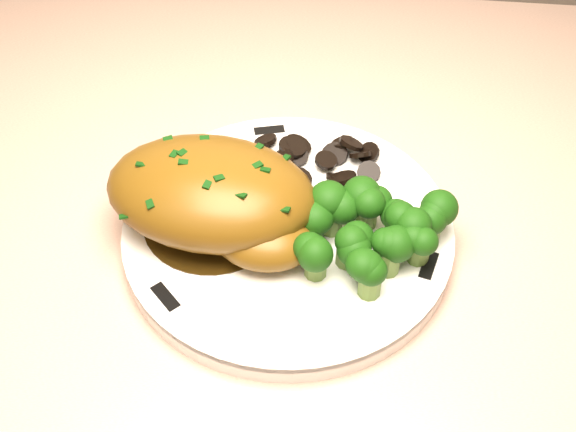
# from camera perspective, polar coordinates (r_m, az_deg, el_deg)

# --- Properties ---
(plate) EXTENTS (0.32, 0.32, 0.02)m
(plate) POSITION_cam_1_polar(r_m,az_deg,el_deg) (0.56, 0.00, -1.27)
(plate) COLOR white
(plate) RESTS_ON counter
(rim_accent_0) EXTENTS (0.03, 0.02, 0.00)m
(rim_accent_0) POSITION_cam_1_polar(r_m,az_deg,el_deg) (0.63, -1.49, 6.77)
(rim_accent_0) COLOR black
(rim_accent_0) RESTS_ON plate
(rim_accent_1) EXTENTS (0.03, 0.03, 0.00)m
(rim_accent_1) POSITION_cam_1_polar(r_m,az_deg,el_deg) (0.52, -9.67, -6.33)
(rim_accent_1) COLOR black
(rim_accent_1) RESTS_ON plate
(rim_accent_2) EXTENTS (0.02, 0.03, 0.00)m
(rim_accent_2) POSITION_cam_1_polar(r_m,az_deg,el_deg) (0.54, 11.05, -3.86)
(rim_accent_2) COLOR black
(rim_accent_2) RESTS_ON plate
(gravy_pool) EXTENTS (0.11, 0.11, 0.00)m
(gravy_pool) POSITION_cam_1_polar(r_m,az_deg,el_deg) (0.56, -5.87, -0.30)
(gravy_pool) COLOR #2F1F08
(gravy_pool) RESTS_ON plate
(chicken_breast) EXTENTS (0.17, 0.12, 0.06)m
(chicken_breast) POSITION_cam_1_polar(r_m,az_deg,el_deg) (0.53, -5.65, 1.48)
(chicken_breast) COLOR brown
(chicken_breast) RESTS_ON plate
(mushroom_pile) EXTENTS (0.09, 0.07, 0.02)m
(mushroom_pile) POSITION_cam_1_polar(r_m,az_deg,el_deg) (0.59, 2.14, 3.54)
(mushroom_pile) COLOR black
(mushroom_pile) RESTS_ON plate
(broccoli_florets) EXTENTS (0.12, 0.09, 0.04)m
(broccoli_florets) POSITION_cam_1_polar(r_m,az_deg,el_deg) (0.52, 6.41, -1.47)
(broccoli_florets) COLOR olive
(broccoli_florets) RESTS_ON plate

